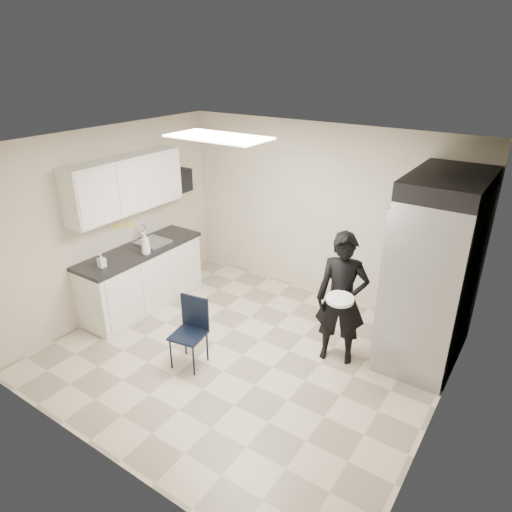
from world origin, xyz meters
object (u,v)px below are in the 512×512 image
Objects in this scene: folding_chair at (188,335)px; commercial_fridge at (433,279)px; lower_counter at (143,278)px; man_tuxedo at (342,299)px.

commercial_fridge is at bearing 28.81° from folding_chair.
lower_counter reaches higher than folding_chair.
commercial_fridge is 2.53× the size of folding_chair.
folding_chair is at bearing -141.66° from commercial_fridge.
commercial_fridge is 2.95m from folding_chair.
man_tuxedo is (2.94, 0.42, 0.39)m from lower_counter.
lower_counter is 2.29× the size of folding_chair.
commercial_fridge is 1.27× the size of man_tuxedo.
lower_counter is 0.90× the size of commercial_fridge.
man_tuxedo is at bearing 28.99° from folding_chair.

